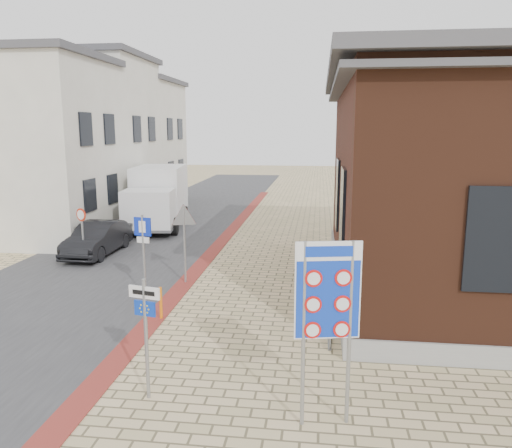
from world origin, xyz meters
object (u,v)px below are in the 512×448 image
at_px(sedan, 98,239).
at_px(border_sign, 328,294).
at_px(box_truck, 157,197).
at_px(parking_sign, 143,241).
at_px(bollard, 161,303).
at_px(essen_sign, 145,321).

bearing_deg(sedan, border_sign, -49.36).
xyz_separation_m(box_truck, border_sign, (8.36, -16.46, 0.74)).
distance_m(border_sign, parking_sign, 8.06).
relative_size(parking_sign, bollard, 2.85).
relative_size(essen_sign, parking_sign, 0.93).
bearing_deg(box_truck, bollard, -79.20).
distance_m(sedan, box_truck, 5.84).
xyz_separation_m(box_truck, bollard, (4.06, -12.16, -1.16)).
xyz_separation_m(border_sign, parking_sign, (-5.34, 6.00, -0.62)).
bearing_deg(box_truck, parking_sign, -81.58).
bearing_deg(box_truck, essen_sign, -80.16).
xyz_separation_m(sedan, bollard, (4.70, -6.43, -0.22)).
height_order(border_sign, essen_sign, border_sign).
distance_m(border_sign, essen_sign, 3.42).
distance_m(essen_sign, bollard, 4.15).
height_order(sedan, border_sign, border_sign).
bearing_deg(box_truck, sedan, -104.02).
height_order(border_sign, bollard, border_sign).
distance_m(box_truck, parking_sign, 10.89).
bearing_deg(sedan, bollard, -53.19).
bearing_deg(essen_sign, parking_sign, 122.67).
xyz_separation_m(border_sign, essen_sign, (-3.30, 0.42, -0.80)).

